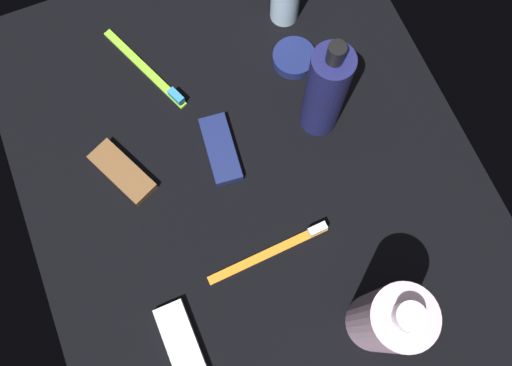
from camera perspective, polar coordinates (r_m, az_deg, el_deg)
name	(u,v)px	position (r cm, az deg, el deg)	size (l,w,h in cm)	color
ground_plane	(256,190)	(76.28, 0.00, -0.78)	(84.00, 64.00, 1.20)	black
lotion_bottle	(325,92)	(71.94, 7.51, 9.74)	(5.55, 5.55, 20.15)	navy
bodywash_bottle	(388,320)	(66.44, 14.11, -14.19)	(7.52, 7.52, 18.23)	silver
toothbrush_orange	(276,250)	(73.20, 2.14, -7.21)	(2.14, 18.04, 2.10)	orange
toothbrush_lime	(149,72)	(83.82, -11.50, 11.71)	(17.08, 8.02, 2.10)	#8CD133
snack_bar_brown	(122,172)	(78.07, -14.25, 1.16)	(10.40, 4.00, 1.50)	brown
snack_bar_navy	(221,149)	(76.99, -3.86, 3.67)	(10.40, 4.00, 1.50)	navy
snack_bar_white	(181,342)	(72.67, -8.10, -16.71)	(10.40, 4.00, 1.50)	white
cream_tin_left	(294,58)	(83.24, 4.12, 13.35)	(6.59, 6.59, 1.81)	navy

